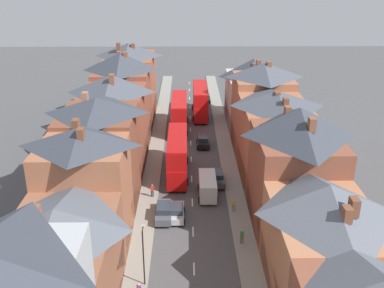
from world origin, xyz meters
TOP-DOWN VIEW (x-y plane):
  - pavement_left at (-5.10, 38.00)m, footprint 2.20×104.00m
  - pavement_right at (5.10, 38.00)m, footprint 2.20×104.00m
  - centre_line_dashes at (0.00, 36.00)m, footprint 0.14×97.80m
  - terrace_row_left at (-10.19, 26.46)m, footprint 8.00×79.53m
  - terrace_row_right at (10.18, 25.61)m, footprint 8.00×73.33m
  - double_decker_bus_lead at (-1.81, 53.90)m, footprint 2.74×10.80m
  - double_decker_bus_mid_street at (-1.81, 37.29)m, footprint 2.74×10.80m
  - double_decker_bus_far_approaching at (1.79, 60.97)m, footprint 2.74×10.80m
  - car_near_silver at (3.10, 34.64)m, footprint 1.90×4.26m
  - car_parked_left_a at (-1.80, 26.63)m, footprint 1.90×4.05m
  - car_mid_black at (-3.10, 26.67)m, footprint 1.90×4.56m
  - car_mid_white at (1.80, 46.67)m, footprint 1.90×3.88m
  - car_far_grey at (3.10, 69.14)m, footprint 1.90×3.89m
  - delivery_van at (1.80, 31.51)m, footprint 2.20×5.20m
  - pedestrian_mid_right at (4.71, 21.71)m, footprint 0.36×0.22m
  - pedestrian_far_left at (4.52, 27.69)m, footprint 0.36×0.22m
  - pedestrian_far_right at (-4.67, 31.17)m, footprint 0.36×0.22m
  - street_lamp at (-4.25, 15.98)m, footprint 0.20×1.12m

SIDE VIEW (x-z plane):
  - centre_line_dashes at x=0.00m, z-range 0.00..0.01m
  - pavement_left at x=-5.10m, z-range 0.00..0.14m
  - pavement_right at x=5.10m, z-range 0.00..0.14m
  - car_parked_left_a at x=-1.80m, z-range 0.01..1.58m
  - car_far_grey at x=3.10m, z-range 0.01..1.62m
  - car_mid_white at x=1.80m, z-range 0.00..1.69m
  - car_mid_black at x=-3.10m, z-range 0.01..1.69m
  - car_near_silver at x=3.10m, z-range 0.00..1.70m
  - pedestrian_mid_right at x=4.71m, z-range 0.23..1.84m
  - pedestrian_far_left at x=4.52m, z-range 0.23..1.84m
  - pedestrian_far_right at x=-4.67m, z-range 0.23..1.84m
  - delivery_van at x=1.80m, z-range 0.13..2.54m
  - double_decker_bus_lead at x=-1.81m, z-range 0.17..5.47m
  - double_decker_bus_mid_street at x=-1.81m, z-range 0.17..5.47m
  - double_decker_bus_far_approaching at x=1.79m, z-range 0.17..5.47m
  - street_lamp at x=-4.25m, z-range 0.49..5.99m
  - terrace_row_right at x=10.18m, z-range -0.66..12.25m
  - terrace_row_left at x=-10.19m, z-range -0.95..13.47m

